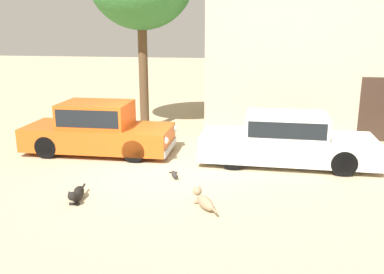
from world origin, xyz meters
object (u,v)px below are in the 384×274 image
parked_sedan_second (286,139)px  stray_cat (174,174)px  stray_dog_spotted (77,194)px  stray_dog_tan (204,200)px  parked_sedan_nearest (98,128)px

parked_sedan_second → stray_cat: 3.28m
parked_sedan_second → stray_dog_spotted: parked_sedan_second is taller
stray_dog_tan → stray_cat: stray_dog_tan is taller
parked_sedan_nearest → parked_sedan_second: (5.46, -0.14, -0.05)m
parked_sedan_nearest → stray_dog_tan: bearing=-43.8°
stray_dog_spotted → stray_dog_tan: 2.75m
stray_dog_spotted → stray_dog_tan: (2.74, 0.14, -0.02)m
parked_sedan_nearest → parked_sedan_second: size_ratio=0.93×
parked_sedan_nearest → stray_dog_spotted: (0.89, -3.51, -0.58)m
stray_cat → stray_dog_spotted: bearing=-65.8°
parked_sedan_second → stray_dog_spotted: 5.70m
stray_dog_tan → stray_cat: bearing=-2.4°
parked_sedan_second → parked_sedan_nearest: bearing=179.1°
parked_sedan_nearest → stray_dog_tan: size_ratio=4.72×
parked_sedan_nearest → parked_sedan_second: parked_sedan_nearest is taller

